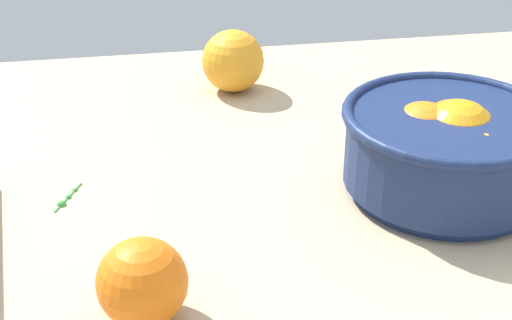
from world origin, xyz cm
name	(u,v)px	position (x,y,z in cm)	size (l,w,h in cm)	color
ground_plane	(251,240)	(0.00, 0.00, -1.50)	(121.87, 104.17, 3.00)	tan
fruit_bowl	(447,148)	(21.77, 3.50, 5.39)	(22.82, 22.82, 10.43)	navy
loose_orange_0	(233,61)	(3.36, 35.36, 4.37)	(8.75, 8.75, 8.75)	orange
loose_orange_1	(142,283)	(-11.21, -12.17, 3.85)	(7.70, 7.70, 7.70)	orange
herb_sprig_1	(66,198)	(-18.80, 8.67, 0.26)	(2.84, 5.70, 1.00)	green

